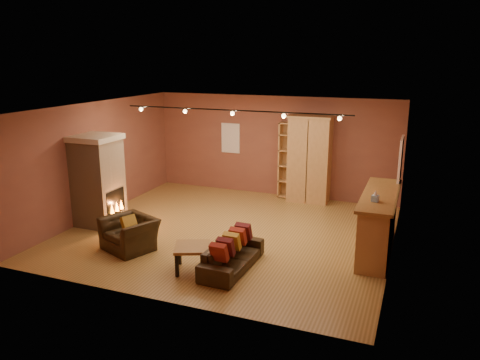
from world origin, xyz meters
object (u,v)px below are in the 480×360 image
at_px(armoire, 309,159).
at_px(bookcase, 295,160).
at_px(bar_counter, 378,223).
at_px(fireplace, 98,180).
at_px(loveseat, 232,251).
at_px(armchair, 129,228).
at_px(coffee_table, 192,249).

bearing_deg(armoire, bookcase, 157.30).
distance_m(bookcase, bar_counter, 4.00).
bearing_deg(fireplace, loveseat, -16.39).
height_order(loveseat, armchair, armchair).
height_order(bar_counter, loveseat, bar_counter).
distance_m(fireplace, coffee_table, 3.53).
bearing_deg(bookcase, armchair, -114.70).
distance_m(loveseat, armchair, 2.31).
distance_m(bar_counter, armchair, 5.04).
xyz_separation_m(armoire, armchair, (-2.64, -4.58, -0.73)).
relative_size(bar_counter, armchair, 2.15).
distance_m(bookcase, loveseat, 4.91).
bearing_deg(armchair, armoire, 82.17).
height_order(armoire, loveseat, armoire).
xyz_separation_m(armoire, loveseat, (-0.33, -4.67, -0.83)).
relative_size(bookcase, coffee_table, 2.53).
height_order(bar_counter, armchair, bar_counter).
relative_size(fireplace, bar_counter, 0.83).
distance_m(fireplace, loveseat, 4.04).
height_order(fireplace, bar_counter, fireplace).
relative_size(armoire, coffee_table, 2.81).
xyz_separation_m(bookcase, armchair, (-2.19, -4.77, -0.63)).
distance_m(armoire, loveseat, 4.76).
bearing_deg(bar_counter, coffee_table, -145.32).
bearing_deg(armoire, fireplace, -139.41).
height_order(bar_counter, coffee_table, bar_counter).
xyz_separation_m(loveseat, armchair, (-2.30, 0.09, 0.10)).
bearing_deg(bookcase, coffee_table, -95.99).
bearing_deg(bar_counter, armchair, -160.10).
relative_size(fireplace, armoire, 0.90).
relative_size(fireplace, bookcase, 1.00).
xyz_separation_m(bookcase, bar_counter, (2.54, -3.05, -0.46)).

